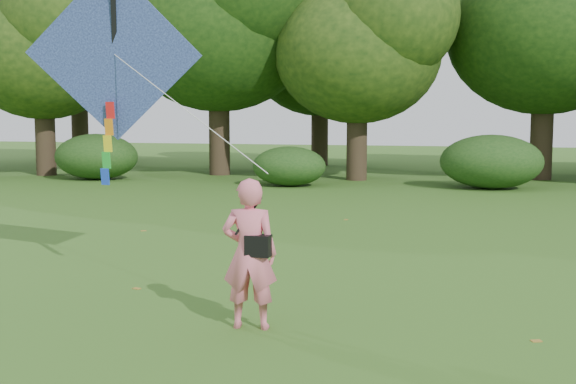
# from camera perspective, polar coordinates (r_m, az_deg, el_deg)

# --- Properties ---
(ground) EXTENTS (100.00, 100.00, 0.00)m
(ground) POSITION_cam_1_polar(r_m,az_deg,el_deg) (8.62, -1.44, -11.45)
(ground) COLOR #265114
(ground) RESTS_ON ground
(man_kite_flyer) EXTENTS (0.72, 0.52, 1.85)m
(man_kite_flyer) POSITION_cam_1_polar(r_m,az_deg,el_deg) (8.79, -3.05, -4.89)
(man_kite_flyer) COLOR #E96D83
(man_kite_flyer) RESTS_ON ground
(crossbody_bag) EXTENTS (0.43, 0.20, 0.72)m
(crossbody_bag) POSITION_cam_1_polar(r_m,az_deg,el_deg) (8.71, -2.38, -4.18)
(crossbody_bag) COLOR black
(crossbody_bag) RESTS_ON ground
(flying_kite) EXTENTS (4.34, 2.45, 3.36)m
(flying_kite) POSITION_cam_1_polar(r_m,az_deg,el_deg) (11.58, -13.58, 10.36)
(flying_kite) COLOR #2740A9
(flying_kite) RESTS_ON ground
(tree_line) EXTENTS (54.70, 15.30, 9.48)m
(tree_line) POSITION_cam_1_polar(r_m,az_deg,el_deg) (30.94, 13.24, 11.65)
(tree_line) COLOR #3A2D1E
(tree_line) RESTS_ON ground
(shrub_band) EXTENTS (39.15, 3.22, 1.88)m
(shrub_band) POSITION_cam_1_polar(r_m,az_deg,el_deg) (25.74, 7.47, 2.30)
(shrub_band) COLOR #264919
(shrub_band) RESTS_ON ground
(fallen_leaves) EXTENTS (10.76, 12.99, 0.01)m
(fallen_leaves) POSITION_cam_1_polar(r_m,az_deg,el_deg) (12.04, 2.68, -6.29)
(fallen_leaves) COLOR olive
(fallen_leaves) RESTS_ON ground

